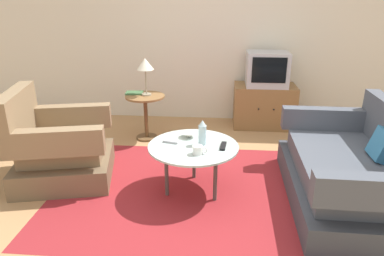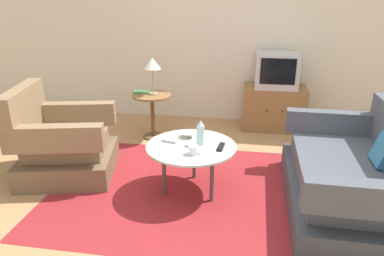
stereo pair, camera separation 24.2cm
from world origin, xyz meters
name	(u,v)px [view 2 (the right image)]	position (x,y,z in m)	size (l,w,h in m)	color
ground_plane	(203,194)	(0.00, 0.00, 0.00)	(16.00, 16.00, 0.00)	#AD7F51
back_wall	(225,27)	(0.00, 2.27, 1.35)	(9.00, 0.12, 2.70)	beige
area_rug	(191,190)	(-0.12, 0.05, 0.00)	(2.66, 2.00, 0.00)	maroon
armchair	(61,145)	(-1.50, 0.19, 0.32)	(1.07, 1.03, 0.93)	brown
couch	(354,179)	(1.31, -0.01, 0.28)	(1.01, 1.65, 0.85)	#3E424B
coffee_table	(191,149)	(-0.12, 0.05, 0.44)	(0.84, 0.84, 0.48)	#B2C6C1
side_table	(152,107)	(-0.84, 1.32, 0.42)	(0.50, 0.50, 0.58)	olive
tv_stand	(273,108)	(0.73, 1.93, 0.30)	(0.84, 0.52, 0.60)	olive
television	(277,70)	(0.73, 1.91, 0.83)	(0.56, 0.45, 0.46)	#B7B7BC
table_lamp	(152,65)	(-0.82, 1.34, 0.96)	(0.21, 0.21, 0.47)	#9E937A
vase	(200,133)	(-0.04, 0.09, 0.59)	(0.07, 0.07, 0.24)	silver
mug	(194,150)	(-0.07, -0.13, 0.51)	(0.13, 0.09, 0.08)	white
bowl	(188,135)	(-0.18, 0.25, 0.50)	(0.15, 0.15, 0.05)	silver
tv_remote_dark	(221,147)	(0.15, 0.04, 0.49)	(0.06, 0.18, 0.02)	black
tv_remote_silver	(169,141)	(-0.34, 0.10, 0.49)	(0.15, 0.08, 0.02)	#B2B2B7
book	(142,92)	(-0.99, 1.40, 0.59)	(0.23, 0.17, 0.02)	#3D663D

